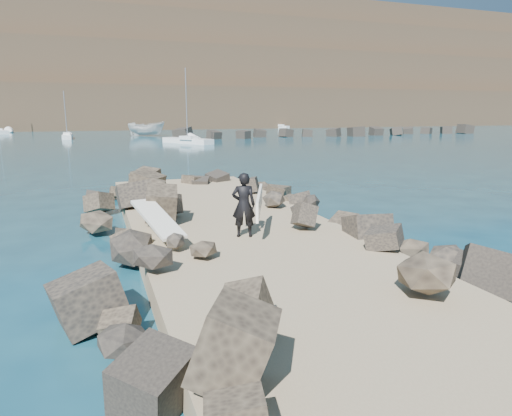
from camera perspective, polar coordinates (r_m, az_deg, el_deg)
The scene contains 14 objects.
ground at distance 13.18m, azimuth -1.46°, elevation -5.54°, with size 800.00×800.00×0.00m, color #0F384C.
jetty at distance 11.30m, azimuth 1.71°, elevation -6.96°, with size 6.00×26.00×0.60m, color #8C7759.
riprap_left at distance 11.06m, azimuth -13.50°, elevation -6.63°, with size 2.60×22.00×1.00m, color black.
riprap_right at distance 12.94m, azimuth 12.98°, elevation -3.87°, with size 2.60×22.00×1.00m, color black.
breakwater_secondary at distance 77.51m, azimuth 10.72°, elevation 9.28°, with size 52.00×4.00×1.20m, color black.
headland at distance 172.93m, azimuth -15.49°, elevation 15.55°, with size 360.00×140.00×32.00m, color #2D4919.
surfboard_resting at distance 12.54m, azimuth -12.23°, elevation -1.78°, with size 0.64×2.58×0.09m, color white.
boat_imported at distance 78.41m, azimuth -13.54°, elevation 9.61°, with size 2.28×6.06×2.34m, color silver.
surfer_with_board at distance 12.37m, azimuth -1.27°, elevation 0.43°, with size 1.28×2.05×1.77m.
radome at distance 197.69m, azimuth 10.18°, elevation 23.50°, with size 13.08×13.08×20.71m.
sailboat_f at distance 110.57m, azimuth 3.04°, elevation 10.09°, with size 3.10×5.03×6.28m.
sailboat_c at distance 58.84m, azimuth -8.54°, elevation 8.32°, with size 5.44×7.62×9.35m.
sailboat_b at distance 73.61m, azimuth -22.52°, elevation 8.26°, with size 1.29×5.73×7.04m.
headland_buildings at distance 168.15m, azimuth -13.15°, elevation 21.96°, with size 137.50×30.50×5.00m.
Camera 1 is at (-3.89, -11.96, 3.97)m, focal length 32.00 mm.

